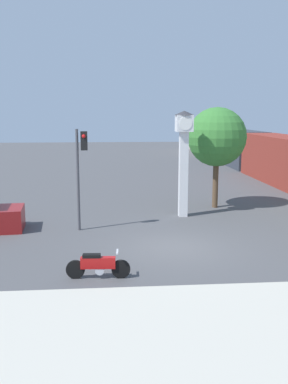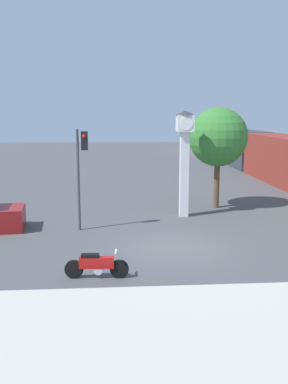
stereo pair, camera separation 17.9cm
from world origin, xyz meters
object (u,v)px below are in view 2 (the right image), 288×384
Objects in this scene: freight_train at (259,152)px; street_tree at (218,137)px; motorcycle at (96,265)px; clock_tower at (185,149)px; traffic_light at (81,162)px.

street_tree is at bearing -117.22° from freight_train.
motorcycle is at bearing -119.38° from freight_train.
clock_tower is at bearing -120.48° from freight_train.
freight_train is 10.81× the size of traffic_light.
clock_tower is 18.10m from freight_train.
clock_tower is 0.11× the size of freight_train.
clock_tower reaches higher than freight_train.
street_tree reaches higher than freight_train.
traffic_light is (-4.84, -2.20, -0.34)m from clock_tower.
motorcycle is at bearing -81.96° from traffic_light.
freight_train is (9.14, 15.53, -1.67)m from clock_tower.
freight_train is (13.19, 23.42, 1.28)m from motorcycle.
motorcycle is 0.04× the size of freight_train.
clock_tower reaches higher than motorcycle.
motorcycle is at bearing -122.28° from street_tree.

